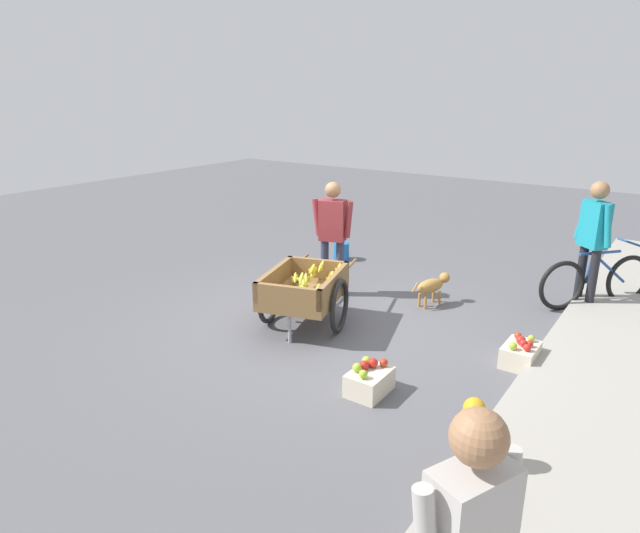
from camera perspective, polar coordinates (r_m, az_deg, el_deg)
ground_plane at (r=6.70m, az=1.10°, el=-6.09°), size 24.00×24.00×0.00m
fruit_cart at (r=6.53m, az=-1.60°, el=-2.60°), size 1.80×1.20×0.73m
vendor_person at (r=7.42m, az=1.30°, el=3.88°), size 0.29×0.56×1.56m
bicycle at (r=7.99m, az=26.53°, el=-1.33°), size 1.29×1.14×0.85m
cyclist_person at (r=7.73m, az=26.32°, el=3.06°), size 0.37×0.48×1.65m
dog at (r=7.38m, az=11.50°, el=-1.91°), size 0.64×0.32×0.40m
fire_hydrant at (r=4.27m, az=15.35°, el=-16.88°), size 0.25×0.25×0.67m
plastic_bucket at (r=9.21m, az=2.22°, el=1.59°), size 0.26×0.26×0.29m
apple_crate at (r=6.11m, az=19.93°, el=-8.43°), size 0.44×0.32×0.31m
mixed_fruit_crate at (r=5.29m, az=5.08°, el=-11.58°), size 0.44×0.32×0.31m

